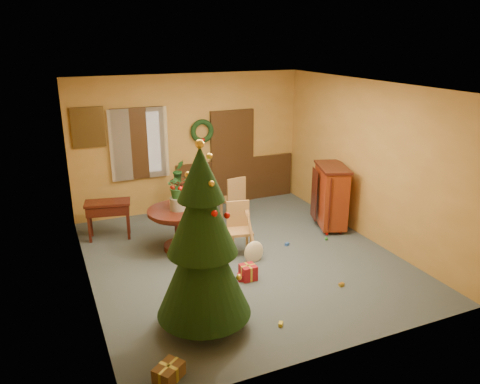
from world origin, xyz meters
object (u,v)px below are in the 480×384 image
dining_table (179,221)px  chair_near (239,226)px  writing_desk (108,211)px  sideboard (331,195)px  christmas_tree (202,244)px

dining_table → chair_near: chair_near is taller
chair_near → writing_desk: chair_near is taller
chair_near → writing_desk: 2.51m
sideboard → dining_table: bearing=176.2°
christmas_tree → sideboard: size_ratio=1.99×
christmas_tree → sideboard: 4.09m
dining_table → sideboard: bearing=-3.8°
chair_near → writing_desk: (-1.98, 1.54, 0.05)m
writing_desk → sideboard: (4.09, -1.20, 0.13)m
christmas_tree → writing_desk: size_ratio=2.84×
chair_near → sideboard: sideboard is taller
dining_table → chair_near: size_ratio=1.19×
chair_near → christmas_tree: bearing=-125.0°
dining_table → writing_desk: size_ratio=1.25×
dining_table → christmas_tree: bearing=-99.2°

